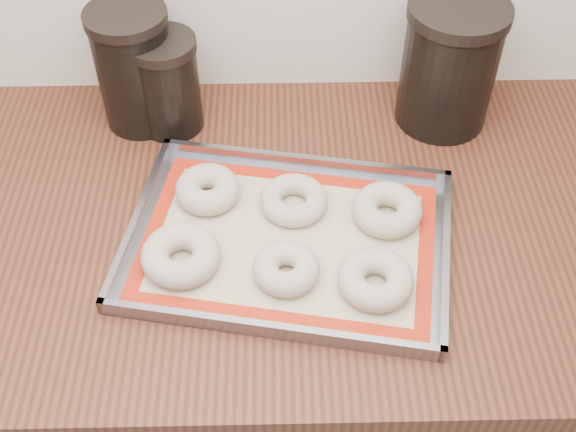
{
  "coord_description": "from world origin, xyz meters",
  "views": [
    {
      "loc": [
        -0.08,
        0.94,
        1.71
      ],
      "look_at": [
        -0.07,
        1.62,
        0.96
      ],
      "focal_mm": 45.0,
      "sensor_mm": 36.0,
      "label": 1
    }
  ],
  "objects_px": {
    "canister_right": "(449,65)",
    "bagel_back_right": "(387,210)",
    "bagel_front_mid": "(286,269)",
    "bagel_back_left": "(208,189)",
    "baking_tray": "(288,241)",
    "canister_left": "(135,68)",
    "canister_mid": "(167,84)",
    "bagel_front_right": "(375,280)",
    "bagel_front_left": "(181,255)",
    "bagel_back_mid": "(294,200)"
  },
  "relations": [
    {
      "from": "bagel_front_right",
      "to": "canister_right",
      "type": "xyz_separation_m",
      "value": [
        0.15,
        0.37,
        0.09
      ]
    },
    {
      "from": "bagel_front_right",
      "to": "bagel_back_mid",
      "type": "xyz_separation_m",
      "value": [
        -0.11,
        0.15,
        -0.0
      ]
    },
    {
      "from": "bagel_front_mid",
      "to": "baking_tray",
      "type": "bearing_deg",
      "value": 86.5
    },
    {
      "from": "bagel_front_right",
      "to": "canister_mid",
      "type": "distance_m",
      "value": 0.48
    },
    {
      "from": "bagel_front_mid",
      "to": "canister_left",
      "type": "xyz_separation_m",
      "value": [
        -0.24,
        0.35,
        0.08
      ]
    },
    {
      "from": "canister_right",
      "to": "bagel_back_right",
      "type": "bearing_deg",
      "value": -116.57
    },
    {
      "from": "bagel_back_right",
      "to": "canister_mid",
      "type": "relative_size",
      "value": 0.62
    },
    {
      "from": "bagel_back_right",
      "to": "canister_right",
      "type": "height_order",
      "value": "canister_right"
    },
    {
      "from": "baking_tray",
      "to": "canister_mid",
      "type": "height_order",
      "value": "canister_mid"
    },
    {
      "from": "baking_tray",
      "to": "bagel_front_right",
      "type": "bearing_deg",
      "value": -36.28
    },
    {
      "from": "bagel_back_right",
      "to": "bagel_back_mid",
      "type": "bearing_deg",
      "value": 169.82
    },
    {
      "from": "bagel_front_right",
      "to": "canister_right",
      "type": "bearing_deg",
      "value": 67.83
    },
    {
      "from": "bagel_front_left",
      "to": "canister_mid",
      "type": "relative_size",
      "value": 0.67
    },
    {
      "from": "bagel_front_mid",
      "to": "canister_right",
      "type": "relative_size",
      "value": 0.43
    },
    {
      "from": "baking_tray",
      "to": "canister_right",
      "type": "xyz_separation_m",
      "value": [
        0.27,
        0.28,
        0.1
      ]
    },
    {
      "from": "canister_right",
      "to": "bagel_back_left",
      "type": "bearing_deg",
      "value": -153.72
    },
    {
      "from": "bagel_front_right",
      "to": "canister_mid",
      "type": "height_order",
      "value": "canister_mid"
    },
    {
      "from": "bagel_front_left",
      "to": "bagel_front_right",
      "type": "distance_m",
      "value": 0.27
    },
    {
      "from": "baking_tray",
      "to": "bagel_back_mid",
      "type": "height_order",
      "value": "bagel_back_mid"
    },
    {
      "from": "baking_tray",
      "to": "bagel_back_left",
      "type": "relative_size",
      "value": 5.19
    },
    {
      "from": "bagel_back_left",
      "to": "canister_mid",
      "type": "relative_size",
      "value": 0.59
    },
    {
      "from": "bagel_back_left",
      "to": "bagel_back_mid",
      "type": "distance_m",
      "value": 0.13
    },
    {
      "from": "baking_tray",
      "to": "bagel_front_mid",
      "type": "bearing_deg",
      "value": -93.5
    },
    {
      "from": "bagel_back_mid",
      "to": "canister_right",
      "type": "relative_size",
      "value": 0.47
    },
    {
      "from": "bagel_back_left",
      "to": "canister_right",
      "type": "height_order",
      "value": "canister_right"
    },
    {
      "from": "bagel_front_mid",
      "to": "canister_mid",
      "type": "distance_m",
      "value": 0.39
    },
    {
      "from": "bagel_front_right",
      "to": "canister_left",
      "type": "xyz_separation_m",
      "value": [
        -0.36,
        0.38,
        0.08
      ]
    },
    {
      "from": "bagel_front_mid",
      "to": "bagel_front_right",
      "type": "relative_size",
      "value": 0.89
    },
    {
      "from": "bagel_front_mid",
      "to": "bagel_front_right",
      "type": "bearing_deg",
      "value": -10.29
    },
    {
      "from": "bagel_front_right",
      "to": "canister_mid",
      "type": "bearing_deg",
      "value": 130.68
    },
    {
      "from": "bagel_back_mid",
      "to": "canister_mid",
      "type": "distance_m",
      "value": 0.29
    },
    {
      "from": "bagel_front_left",
      "to": "bagel_front_right",
      "type": "height_order",
      "value": "bagel_front_left"
    },
    {
      "from": "bagel_front_left",
      "to": "canister_left",
      "type": "relative_size",
      "value": 0.54
    },
    {
      "from": "bagel_back_left",
      "to": "canister_right",
      "type": "distance_m",
      "value": 0.44
    },
    {
      "from": "bagel_back_left",
      "to": "bagel_front_mid",
      "type": "bearing_deg",
      "value": -52.98
    },
    {
      "from": "bagel_front_left",
      "to": "bagel_front_right",
      "type": "relative_size",
      "value": 1.08
    },
    {
      "from": "baking_tray",
      "to": "bagel_back_right",
      "type": "relative_size",
      "value": 4.9
    },
    {
      "from": "canister_mid",
      "to": "canister_right",
      "type": "relative_size",
      "value": 0.78
    },
    {
      "from": "baking_tray",
      "to": "canister_left",
      "type": "relative_size",
      "value": 2.47
    },
    {
      "from": "bagel_back_mid",
      "to": "bagel_front_right",
      "type": "bearing_deg",
      "value": -55.12
    },
    {
      "from": "canister_right",
      "to": "canister_left",
      "type": "bearing_deg",
      "value": 179.02
    },
    {
      "from": "bagel_back_left",
      "to": "canister_left",
      "type": "height_order",
      "value": "canister_left"
    },
    {
      "from": "baking_tray",
      "to": "canister_mid",
      "type": "xyz_separation_m",
      "value": [
        -0.19,
        0.27,
        0.08
      ]
    },
    {
      "from": "bagel_front_left",
      "to": "bagel_back_mid",
      "type": "bearing_deg",
      "value": 33.54
    },
    {
      "from": "canister_mid",
      "to": "bagel_back_right",
      "type": "bearing_deg",
      "value": -34.1
    },
    {
      "from": "bagel_back_left",
      "to": "baking_tray",
      "type": "bearing_deg",
      "value": -36.88
    },
    {
      "from": "bagel_back_left",
      "to": "bagel_front_left",
      "type": "bearing_deg",
      "value": -103.24
    },
    {
      "from": "canister_left",
      "to": "canister_right",
      "type": "distance_m",
      "value": 0.51
    },
    {
      "from": "bagel_front_mid",
      "to": "bagel_back_left",
      "type": "distance_m",
      "value": 0.19
    },
    {
      "from": "bagel_front_mid",
      "to": "bagel_back_left",
      "type": "xyz_separation_m",
      "value": [
        -0.12,
        0.15,
        0.0
      ]
    }
  ]
}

